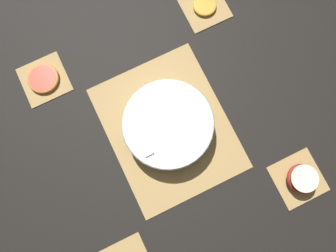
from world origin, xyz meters
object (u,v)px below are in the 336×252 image
(apple_half, at_px, (302,179))
(orange_slice_whole, at_px, (205,5))
(fruit_salad_bowl, at_px, (168,125))
(grapefruit_slice, at_px, (43,79))

(apple_half, relative_size, orange_slice_whole, 1.13)
(apple_half, distance_m, orange_slice_whole, 0.59)
(fruit_salad_bowl, height_order, orange_slice_whole, fruit_salad_bowl)
(fruit_salad_bowl, bearing_deg, apple_half, -137.48)
(orange_slice_whole, bearing_deg, apple_half, 180.00)
(orange_slice_whole, distance_m, grapefruit_slice, 0.54)
(fruit_salad_bowl, relative_size, grapefruit_slice, 2.71)
(apple_half, height_order, grapefruit_slice, apple_half)
(orange_slice_whole, relative_size, grapefruit_slice, 0.78)
(apple_half, bearing_deg, fruit_salad_bowl, 42.52)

